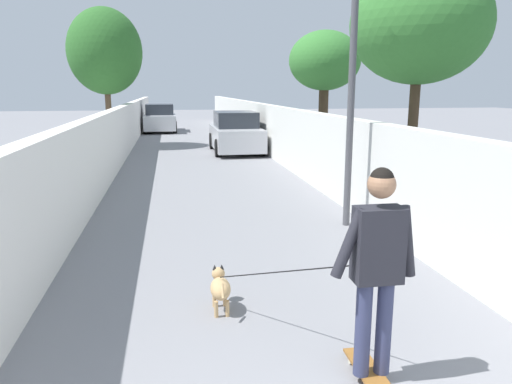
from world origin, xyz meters
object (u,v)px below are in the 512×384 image
object	(u,v)px
skateboard	(371,374)
car_far	(160,119)
dog	(221,287)
tree_right_near	(420,25)
car_near	(236,133)
person_skateboarder	(377,257)
tree_left_far	(105,52)
lamp_post	(353,49)
tree_right_mid	(325,62)

from	to	relation	value
skateboard	car_far	size ratio (longest dim) A/B	0.21
dog	car_far	world-z (taller)	car_far
tree_right_near	car_near	bearing A→B (deg)	13.97
person_skateboarder	car_near	distance (m)	14.79
tree_left_far	lamp_post	distance (m)	13.68
tree_right_mid	car_far	distance (m)	14.53
tree_right_near	dog	distance (m)	6.70
lamp_post	dog	xyz separation A→B (m)	(-2.96, 2.57, -2.77)
tree_right_near	skateboard	bearing A→B (deg)	149.97
tree_right_mid	person_skateboarder	xyz separation A→B (m)	(-11.00, 3.11, -2.07)
lamp_post	tree_left_far	bearing A→B (deg)	23.71
skateboard	dog	size ratio (longest dim) A/B	0.44
lamp_post	dog	size ratio (longest dim) A/B	2.42
tree_right_near	person_skateboarder	size ratio (longest dim) A/B	2.72
tree_left_far	car_far	bearing A→B (deg)	-14.45
skateboard	car_near	distance (m)	14.80
lamp_post	dog	distance (m)	4.80
tree_right_near	lamp_post	distance (m)	2.05
car_far	car_near	bearing A→B (deg)	-162.60
tree_right_near	skateboard	size ratio (longest dim) A/B	5.88
skateboard	car_near	bearing A→B (deg)	-3.39
tree_right_near	dog	xyz separation A→B (m)	(-3.97, 4.27, -3.30)
lamp_post	car_near	distance (m)	10.54
car_near	dog	bearing A→B (deg)	171.54
person_skateboarder	car_far	bearing A→B (deg)	4.99
skateboard	car_near	world-z (taller)	car_near
skateboard	person_skateboarder	xyz separation A→B (m)	(0.00, 0.00, 1.03)
tree_right_mid	skateboard	size ratio (longest dim) A/B	5.13
tree_left_far	car_near	distance (m)	6.21
tree_right_near	car_near	distance (m)	9.96
car_near	tree_left_far	bearing A→B (deg)	65.37
lamp_post	dog	world-z (taller)	lamp_post
dog	car_near	xyz separation A→B (m)	(13.22, -1.97, 0.44)
tree_right_near	car_far	size ratio (longest dim) A/B	1.22
lamp_post	tree_right_mid	bearing A→B (deg)	-14.11
tree_right_near	tree_right_mid	distance (m)	5.52
tree_right_mid	person_skateboarder	distance (m)	11.62
tree_right_near	lamp_post	size ratio (longest dim) A/B	1.06
tree_left_far	dog	bearing A→B (deg)	-169.30
tree_right_mid	dog	distance (m)	10.75
tree_right_mid	skateboard	xyz separation A→B (m)	(-11.00, 3.11, -3.11)
dog	tree_right_mid	bearing A→B (deg)	-23.94
tree_right_near	car_near	world-z (taller)	tree_right_near
tree_right_near	car_near	size ratio (longest dim) A/B	1.22
tree_right_near	lamp_post	xyz separation A→B (m)	(-1.00, 1.70, -0.54)
dog	car_near	size ratio (longest dim) A/B	0.48
dog	car_near	bearing A→B (deg)	-8.46
tree_right_near	car_far	xyz separation A→B (m)	(18.83, 5.30, -2.87)
skateboard	tree_right_near	bearing A→B (deg)	-30.03
tree_left_far	dog	world-z (taller)	tree_left_far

